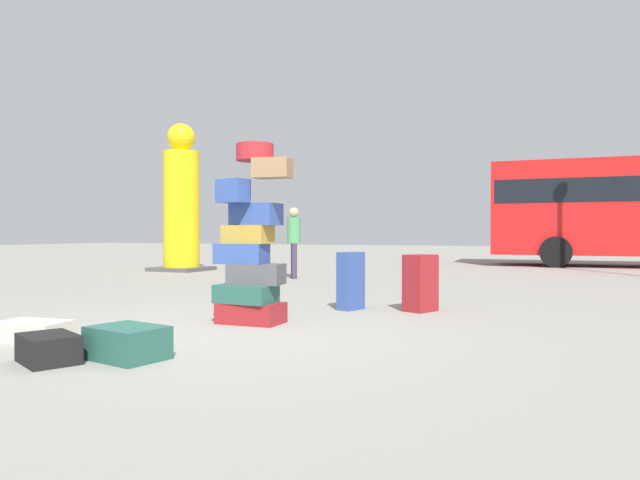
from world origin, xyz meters
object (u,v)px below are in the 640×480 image
(suitcase_black_foreground_far, at_px, (48,349))
(suitcase_cream_behind_tower, at_px, (33,331))
(suitcase_brown_upright_blue, at_px, (250,295))
(suitcase_tower, at_px, (251,250))
(suitcase_navy_foreground_near, at_px, (351,281))
(suitcase_teal_left_side, at_px, (127,343))
(person_bearded_onlooker, at_px, (294,236))
(yellow_dummy_statue, at_px, (181,205))
(suitcase_maroon_right_side, at_px, (420,283))

(suitcase_black_foreground_far, distance_m, suitcase_cream_behind_tower, 1.09)
(suitcase_brown_upright_blue, bearing_deg, suitcase_black_foreground_far, -84.49)
(suitcase_tower, height_order, suitcase_brown_upright_blue, suitcase_tower)
(suitcase_navy_foreground_near, distance_m, suitcase_teal_left_side, 3.55)
(person_bearded_onlooker, height_order, yellow_dummy_statue, yellow_dummy_statue)
(suitcase_tower, xyz_separation_m, suitcase_navy_foreground_near, (0.63, 1.50, -0.44))
(suitcase_maroon_right_side, bearing_deg, suitcase_navy_foreground_near, -143.40)
(suitcase_brown_upright_blue, xyz_separation_m, suitcase_cream_behind_tower, (-0.53, -3.07, -0.05))
(yellow_dummy_statue, bearing_deg, suitcase_brown_upright_blue, -46.25)
(suitcase_tower, height_order, suitcase_teal_left_side, suitcase_tower)
(suitcase_brown_upright_blue, relative_size, yellow_dummy_statue, 0.14)
(suitcase_tower, bearing_deg, suitcase_navy_foreground_near, 67.13)
(suitcase_black_foreground_far, bearing_deg, suitcase_teal_left_side, 61.33)
(suitcase_teal_left_side, height_order, suitcase_black_foreground_far, suitcase_teal_left_side)
(yellow_dummy_statue, bearing_deg, suitcase_maroon_right_side, -34.42)
(suitcase_teal_left_side, height_order, yellow_dummy_statue, yellow_dummy_statue)
(suitcase_teal_left_side, distance_m, yellow_dummy_statue, 11.07)
(suitcase_brown_upright_blue, relative_size, suitcase_black_foreground_far, 1.10)
(suitcase_maroon_right_side, xyz_separation_m, suitcase_black_foreground_far, (-1.95, -4.04, -0.25))
(yellow_dummy_statue, bearing_deg, suitcase_teal_left_side, -55.18)
(suitcase_black_foreground_far, height_order, person_bearded_onlooker, person_bearded_onlooker)
(suitcase_brown_upright_blue, distance_m, yellow_dummy_statue, 7.99)
(suitcase_black_foreground_far, bearing_deg, yellow_dummy_statue, 146.73)
(suitcase_brown_upright_blue, distance_m, suitcase_maroon_right_side, 2.35)
(suitcase_brown_upright_blue, height_order, suitcase_teal_left_side, suitcase_brown_upright_blue)
(yellow_dummy_statue, bearing_deg, suitcase_cream_behind_tower, -60.74)
(suitcase_navy_foreground_near, distance_m, person_bearded_onlooker, 5.28)
(suitcase_brown_upright_blue, height_order, yellow_dummy_statue, yellow_dummy_statue)
(suitcase_maroon_right_side, relative_size, suitcase_teal_left_side, 1.25)
(suitcase_maroon_right_side, bearing_deg, suitcase_tower, -107.97)
(suitcase_tower, relative_size, suitcase_navy_foreground_near, 2.64)
(suitcase_tower, distance_m, suitcase_cream_behind_tower, 2.30)
(suitcase_cream_behind_tower, relative_size, yellow_dummy_statue, 0.17)
(suitcase_tower, distance_m, suitcase_maroon_right_side, 2.32)
(suitcase_maroon_right_side, height_order, person_bearded_onlooker, person_bearded_onlooker)
(suitcase_tower, bearing_deg, suitcase_teal_left_side, -89.09)
(suitcase_teal_left_side, height_order, suitcase_cream_behind_tower, suitcase_teal_left_side)
(suitcase_maroon_right_side, xyz_separation_m, yellow_dummy_statue, (-7.73, 5.30, 1.37))
(suitcase_navy_foreground_near, distance_m, yellow_dummy_statue, 8.89)
(suitcase_tower, bearing_deg, suitcase_black_foreground_far, -100.57)
(yellow_dummy_statue, bearing_deg, suitcase_tower, -48.35)
(suitcase_teal_left_side, xyz_separation_m, person_bearded_onlooker, (-2.35, 7.83, 0.80))
(suitcase_teal_left_side, bearing_deg, yellow_dummy_statue, 135.73)
(person_bearded_onlooker, bearing_deg, suitcase_brown_upright_blue, -11.47)
(suitcase_navy_foreground_near, xyz_separation_m, suitcase_black_foreground_far, (-1.07, -3.84, -0.27))
(suitcase_navy_foreground_near, relative_size, suitcase_black_foreground_far, 1.51)
(suitcase_brown_upright_blue, height_order, suitcase_black_foreground_far, suitcase_brown_upright_blue)
(suitcase_brown_upright_blue, height_order, person_bearded_onlooker, person_bearded_onlooker)
(suitcase_maroon_right_side, bearing_deg, person_bearded_onlooker, 156.50)
(suitcase_black_foreground_far, bearing_deg, suitcase_maroon_right_side, 89.22)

